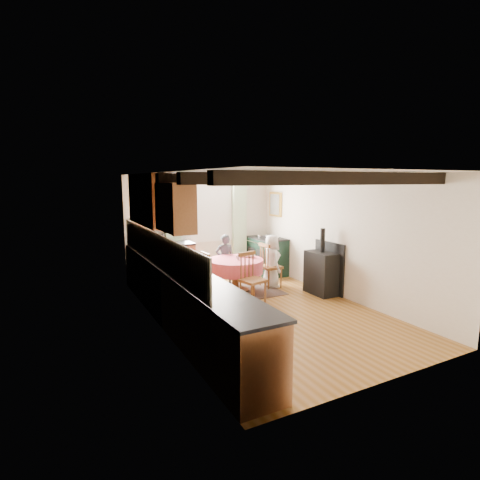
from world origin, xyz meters
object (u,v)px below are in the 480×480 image
chair_left (198,276)px  child_far (225,259)px  cast_iron_stove (322,261)px  child_right (272,261)px  cup (238,258)px  chair_near (253,279)px  aga_range (267,255)px  chair_right (271,265)px  dining_table (235,276)px

chair_left → child_far: (0.89, 0.65, 0.11)m
cast_iron_stove → child_far: (-1.43, 1.55, -0.11)m
cast_iron_stove → child_far: size_ratio=1.20×
child_far → child_right: bearing=156.9°
cup → chair_left: bearing=177.2°
child_right → cup: 0.86m
chair_near → cast_iron_stove: cast_iron_stove is taller
aga_range → child_far: child_far is taller
chair_left → chair_right: size_ratio=0.93×
child_right → dining_table: bearing=97.2°
child_far → child_right: child_right is taller
child_right → chair_right: bearing=133.8°
child_far → cast_iron_stove: bearing=147.5°
chair_near → child_far: size_ratio=0.86×
cast_iron_stove → child_far: 2.11m
dining_table → chair_left: 0.84m
chair_left → cup: chair_left is taller
chair_right → child_far: 1.02m
cast_iron_stove → aga_range: bearing=93.3°
chair_near → chair_right: same height
chair_right → cast_iron_stove: 1.12m
chair_right → child_right: size_ratio=0.85×
child_far → cup: size_ratio=12.31×
chair_left → dining_table: bearing=88.7°
chair_right → cup: size_ratio=10.65×
dining_table → cast_iron_stove: bearing=-32.0°
child_right → chair_left: bearing=98.6°
child_far → chair_near: bearing=100.5°
cup → aga_range: bearing=38.1°
chair_left → chair_near: bearing=40.9°
chair_near → cast_iron_stove: 1.55m
aga_range → child_far: size_ratio=0.90×
aga_range → child_far: 1.37m
child_right → chair_near: bearing=139.5°
dining_table → aga_range: (1.37, 0.98, 0.12)m
child_far → child_right: (0.81, -0.63, 0.01)m
aga_range → cup: bearing=-141.9°
dining_table → chair_left: bearing=-177.9°
chair_near → child_right: size_ratio=0.85×
chair_right → cup: chair_right is taller
aga_range → child_far: bearing=-164.7°
child_far → cup: child_far is taller
cup → child_far: bearing=87.4°
child_right → cup: bearing=102.1°
cast_iron_stove → cup: bearing=149.7°
aga_range → cast_iron_stove: (0.11, -1.91, 0.21)m
chair_near → dining_table: bearing=73.7°
chair_near → aga_range: chair_near is taller
chair_left → chair_right: bearing=86.5°
cast_iron_stove → cup: cast_iron_stove is taller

